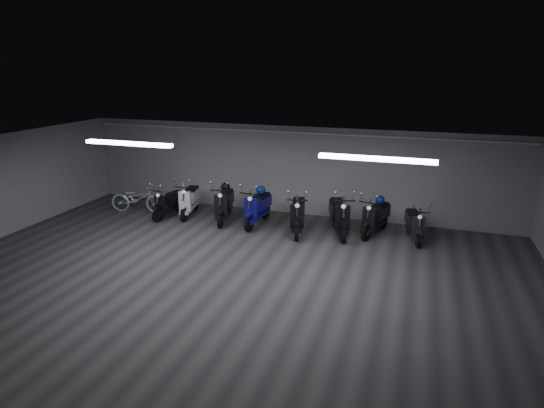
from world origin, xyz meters
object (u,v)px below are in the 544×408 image
(scooter_2, at_px, (189,195))
(scooter_8, at_px, (376,212))
(scooter_1, at_px, (169,199))
(scooter_9, at_px, (415,219))
(scooter_3, at_px, (224,199))
(helmet_2, at_px, (261,190))
(helmet_0, at_px, (380,200))
(scooter_4, at_px, (257,202))
(scooter_7, at_px, (339,210))
(scooter_5, at_px, (298,209))
(helmet_1, at_px, (226,187))
(bicycle, at_px, (137,195))

(scooter_2, height_order, scooter_8, same)
(scooter_1, relative_size, scooter_9, 1.01)
(scooter_3, distance_m, helmet_2, 1.17)
(scooter_8, relative_size, helmet_0, 7.19)
(scooter_2, relative_size, helmet_2, 6.28)
(scooter_4, relative_size, helmet_2, 6.55)
(scooter_8, distance_m, scooter_9, 1.06)
(scooter_7, distance_m, helmet_0, 1.20)
(scooter_1, bearing_deg, helmet_2, 19.42)
(scooter_4, height_order, scooter_5, scooter_5)
(scooter_4, bearing_deg, scooter_1, -172.70)
(helmet_1, bearing_deg, bicycle, -173.20)
(scooter_7, bearing_deg, scooter_2, 158.22)
(scooter_2, bearing_deg, scooter_3, -17.44)
(scooter_7, relative_size, scooter_9, 1.21)
(helmet_1, bearing_deg, scooter_7, -4.45)
(scooter_4, height_order, scooter_8, scooter_4)
(scooter_3, bearing_deg, scooter_7, -12.83)
(scooter_1, height_order, scooter_7, scooter_7)
(scooter_3, height_order, scooter_7, scooter_7)
(scooter_3, distance_m, bicycle, 3.04)
(helmet_0, bearing_deg, scooter_1, -173.46)
(scooter_5, height_order, helmet_1, scooter_5)
(scooter_1, distance_m, scooter_2, 0.63)
(scooter_4, bearing_deg, scooter_7, 2.99)
(scooter_9, distance_m, helmet_0, 1.10)
(scooter_7, height_order, scooter_8, scooter_7)
(helmet_1, relative_size, helmet_2, 0.95)
(scooter_1, xyz_separation_m, scooter_9, (7.35, 0.38, -0.01))
(helmet_2, bearing_deg, bicycle, -175.24)
(scooter_1, bearing_deg, scooter_9, 13.13)
(scooter_3, xyz_separation_m, helmet_0, (4.58, 0.51, 0.25))
(scooter_5, distance_m, helmet_1, 2.52)
(scooter_3, distance_m, scooter_8, 4.51)
(scooter_5, height_order, scooter_8, scooter_5)
(scooter_3, xyz_separation_m, scooter_5, (2.39, -0.25, 0.00))
(scooter_8, xyz_separation_m, helmet_2, (-3.41, -0.02, 0.34))
(scooter_3, height_order, helmet_0, scooter_3)
(scooter_1, bearing_deg, scooter_5, 9.87)
(scooter_9, bearing_deg, scooter_3, 167.85)
(scooter_7, bearing_deg, helmet_1, 155.57)
(scooter_3, height_order, helmet_2, scooter_3)
(scooter_1, xyz_separation_m, helmet_2, (2.89, 0.47, 0.41))
(bicycle, xyz_separation_m, helmet_2, (4.13, 0.34, 0.45))
(scooter_2, distance_m, scooter_3, 1.27)
(scooter_5, distance_m, bicycle, 5.43)
(scooter_1, relative_size, helmet_0, 6.49)
(scooter_8, height_order, helmet_2, scooter_8)
(scooter_2, distance_m, helmet_0, 5.86)
(scooter_2, distance_m, scooter_5, 3.68)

